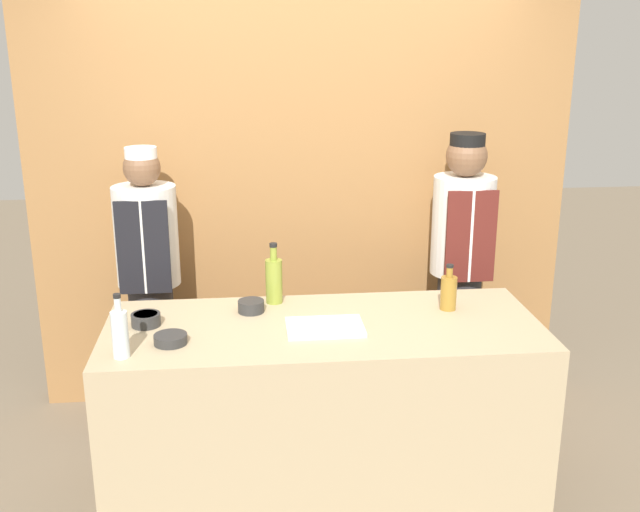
# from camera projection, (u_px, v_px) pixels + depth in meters

# --- Properties ---
(ground_plane) EXTENTS (14.00, 14.00, 0.00)m
(ground_plane) POSITION_uv_depth(u_px,v_px,m) (323.00, 495.00, 3.70)
(ground_plane) COLOR #756651
(cabinet_wall) EXTENTS (3.16, 0.18, 2.40)m
(cabinet_wall) POSITION_uv_depth(u_px,v_px,m) (302.00, 204.00, 4.49)
(cabinet_wall) COLOR olive
(cabinet_wall) RESTS_ON ground_plane
(counter) EXTENTS (2.00, 0.81, 0.91)m
(counter) POSITION_uv_depth(u_px,v_px,m) (323.00, 413.00, 3.57)
(counter) COLOR tan
(counter) RESTS_ON ground_plane
(sauce_bowl_green) EXTENTS (0.13, 0.13, 0.06)m
(sauce_bowl_green) POSITION_uv_depth(u_px,v_px,m) (146.00, 319.00, 3.41)
(sauce_bowl_green) COLOR #2D2D2D
(sauce_bowl_green) RESTS_ON counter
(sauce_bowl_orange) EXTENTS (0.14, 0.14, 0.04)m
(sauce_bowl_orange) POSITION_uv_depth(u_px,v_px,m) (171.00, 339.00, 3.22)
(sauce_bowl_orange) COLOR #2D2D2D
(sauce_bowl_orange) RESTS_ON counter
(sauce_bowl_yellow) EXTENTS (0.13, 0.13, 0.06)m
(sauce_bowl_yellow) POSITION_uv_depth(u_px,v_px,m) (251.00, 306.00, 3.58)
(sauce_bowl_yellow) COLOR #2D2D2D
(sauce_bowl_yellow) RESTS_ON counter
(cutting_board) EXTENTS (0.35, 0.24, 0.02)m
(cutting_board) POSITION_uv_depth(u_px,v_px,m) (325.00, 327.00, 3.38)
(cutting_board) COLOR white
(cutting_board) RESTS_ON counter
(bottle_vinegar) EXTENTS (0.08, 0.08, 0.23)m
(bottle_vinegar) POSITION_uv_depth(u_px,v_px,m) (449.00, 292.00, 3.60)
(bottle_vinegar) COLOR olive
(bottle_vinegar) RESTS_ON counter
(bottle_oil) EXTENTS (0.08, 0.08, 0.31)m
(bottle_oil) POSITION_uv_depth(u_px,v_px,m) (274.00, 279.00, 3.68)
(bottle_oil) COLOR olive
(bottle_oil) RESTS_ON counter
(bottle_clear) EXTENTS (0.07, 0.07, 0.28)m
(bottle_clear) POSITION_uv_depth(u_px,v_px,m) (120.00, 333.00, 3.06)
(bottle_clear) COLOR silver
(bottle_clear) RESTS_ON counter
(chef_left) EXTENTS (0.34, 0.34, 1.61)m
(chef_left) POSITION_uv_depth(u_px,v_px,m) (150.00, 280.00, 4.14)
(chef_left) COLOR #28282D
(chef_left) RESTS_ON ground_plane
(chef_right) EXTENTS (0.35, 0.35, 1.66)m
(chef_right) POSITION_uv_depth(u_px,v_px,m) (461.00, 265.00, 4.30)
(chef_right) COLOR #28282D
(chef_right) RESTS_ON ground_plane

